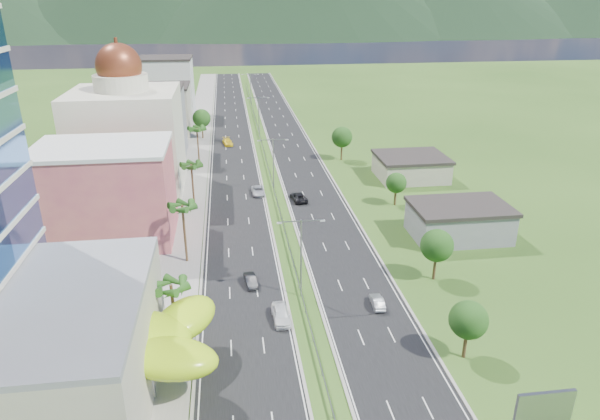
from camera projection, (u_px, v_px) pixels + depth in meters
name	position (u px, v px, depth m)	size (l,w,h in m)	color
ground	(313.00, 341.00, 61.39)	(500.00, 500.00, 0.00)	#2D5119
road_left	(233.00, 142.00, 143.01)	(11.00, 260.00, 0.04)	black
road_right	(288.00, 140.00, 144.88)	(11.00, 260.00, 0.04)	black
sidewalk_left	(197.00, 143.00, 141.82)	(7.00, 260.00, 0.12)	gray
median_guardrail	(266.00, 158.00, 127.20)	(0.10, 216.06, 0.76)	gray
streetlight_median_b	(301.00, 250.00, 68.02)	(6.04, 0.25, 11.00)	gray
streetlight_median_c	(273.00, 160.00, 104.71)	(6.04, 0.25, 11.00)	gray
streetlight_median_d	(259.00, 112.00, 145.99)	(6.04, 0.25, 11.00)	gray
streetlight_median_e	(251.00, 86.00, 187.27)	(6.04, 0.25, 11.00)	gray
lime_canopy	(122.00, 340.00, 53.34)	(18.00, 15.00, 7.40)	#B4E616
pink_shophouse	(107.00, 195.00, 84.43)	(20.00, 15.00, 15.00)	#B84B60
domed_building	(127.00, 135.00, 104.07)	(20.00, 20.00, 28.70)	beige
midrise_grey	(150.00, 123.00, 128.39)	(16.00, 15.00, 16.00)	gray
midrise_beige	(161.00, 111.00, 149.14)	(16.00, 15.00, 13.00)	#A8A28A
midrise_white	(167.00, 88.00, 169.30)	(16.00, 15.00, 18.00)	silver
billboard	(544.00, 409.00, 45.33)	(5.20, 0.35, 6.20)	gray
shed_near	(459.00, 222.00, 86.87)	(15.00, 10.00, 5.00)	gray
shed_far	(411.00, 168.00, 114.75)	(14.00, 12.00, 4.40)	#A8A28A
palm_tree_b	(171.00, 288.00, 58.63)	(3.60, 3.60, 8.10)	#47301C
palm_tree_c	(182.00, 209.00, 76.43)	(3.60, 3.60, 9.60)	#47301C
palm_tree_d	(191.00, 167.00, 97.89)	(3.60, 3.60, 8.60)	#47301C
palm_tree_e	(197.00, 130.00, 120.54)	(3.60, 3.60, 9.40)	#47301C
leafy_tree_lfar	(202.00, 118.00, 144.50)	(4.90, 4.90, 8.05)	#47301C
leafy_tree_ra	(468.00, 320.00, 56.99)	(4.20, 4.20, 6.90)	#47301C
leafy_tree_rb	(437.00, 246.00, 72.81)	(4.55, 4.55, 7.47)	#47301C
leafy_tree_rc	(396.00, 183.00, 99.17)	(3.85, 3.85, 6.33)	#47301C
leafy_tree_rd	(342.00, 137.00, 125.74)	(4.90, 4.90, 8.05)	#47301C
mountain_ridge	(300.00, 37.00, 481.67)	(860.00, 140.00, 90.00)	black
car_white_near_left	(281.00, 314.00, 64.98)	(2.01, 4.99, 1.70)	white
car_dark_left	(251.00, 280.00, 72.98)	(1.40, 4.01, 1.32)	black
car_silver_mid_left	(258.00, 191.00, 105.77)	(2.39, 5.18, 1.44)	#B6B8BF
car_yellow_far_left	(228.00, 142.00, 139.96)	(2.21, 5.44, 1.58)	yellow
car_silver_right	(377.00, 302.00, 67.99)	(1.37, 3.93, 1.29)	#9CA0A4
car_dark_far_right	(299.00, 197.00, 102.48)	(2.47, 5.36, 1.49)	black
motorcycle	(206.00, 312.00, 65.77)	(0.62, 2.06, 1.32)	black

